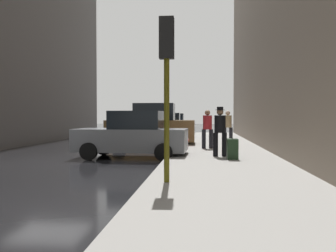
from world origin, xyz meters
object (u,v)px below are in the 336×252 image
Objects in this scene: parked_silver_sedan at (171,125)px; pedestrian_in_red_jacket at (207,127)px; parked_bronze_suv at (152,127)px; traffic_light at (167,63)px; parked_gray_coupe at (133,136)px; pedestrian_in_tan_coat at (228,125)px; parked_blue_sedan at (164,126)px; pedestrian_with_fedora at (220,129)px; rolling_suitcase at (232,149)px; fire_hydrant at (184,139)px.

parked_silver_sedan is 2.46× the size of pedestrian_in_red_jacket.
traffic_light is at bearing -80.73° from parked_bronze_suv.
parked_gray_coupe is at bearing -90.00° from parked_silver_sedan.
parked_silver_sedan is at bearing 94.53° from traffic_light.
parked_gray_coupe is 6.67m from pedestrian_in_tan_coat.
parked_bronze_suv is 2.70× the size of pedestrian_in_red_jacket.
parked_blue_sedan is 7.76m from pedestrian_in_tan_coat.
pedestrian_with_fedora is 1.71× the size of rolling_suitcase.
parked_bronze_suv is (-0.00, 5.48, 0.18)m from parked_gray_coupe.
parked_blue_sedan is 5.52m from parked_silver_sedan.
parked_gray_coupe is 6.45m from traffic_light.
traffic_light is 2.11× the size of pedestrian_in_red_jacket.
pedestrian_with_fedora is 1.04× the size of pedestrian_in_red_jacket.
pedestrian_in_red_jacket reaches higher than parked_gray_coupe.
fire_hydrant is 2.81m from pedestrian_in_tan_coat.
parked_silver_sedan is 1.17× the size of traffic_light.
pedestrian_in_tan_coat is (2.10, 11.23, -1.65)m from traffic_light.
traffic_light is (1.85, -11.36, 1.73)m from parked_bronze_suv.
pedestrian_in_red_jacket is (1.03, 8.60, -1.65)m from traffic_light.
traffic_light is at bearing -104.90° from pedestrian_with_fedora.
parked_silver_sedan reaches higher than fire_hydrant.
parked_gray_coupe and parked_silver_sedan have the same top height.
pedestrian_with_fedora is 1.04× the size of pedestrian_in_tan_coat.
parked_blue_sedan is 12.98m from pedestrian_with_fedora.
pedestrian_in_red_jacket is at bearing -43.73° from parked_bronze_suv.
traffic_light is 8.82m from pedestrian_in_red_jacket.
pedestrian_in_tan_coat is at bearing 87.37° from rolling_suitcase.
pedestrian_with_fedora is at bearing -96.60° from pedestrian_in_tan_coat.
parked_gray_coupe is at bearing -90.00° from parked_bronze_suv.
parked_blue_sedan is 1.00× the size of parked_silver_sedan.
parked_bronze_suv is at bearing 178.24° from pedestrian_in_tan_coat.
fire_hydrant is 0.68× the size of rolling_suitcase.
pedestrian_in_tan_coat is at bearing -72.01° from parked_silver_sedan.
parked_bronze_suv is 6.85m from pedestrian_with_fedora.
parked_gray_coupe is at bearing -136.56° from pedestrian_in_red_jacket.
fire_hydrant is at bearing -141.65° from pedestrian_in_tan_coat.
pedestrian_with_fedora reaches higher than fire_hydrant.
fire_hydrant is at bearing -45.35° from parked_bronze_suv.
rolling_suitcase is at bearing -69.64° from fire_hydrant.
pedestrian_with_fedora reaches higher than parked_silver_sedan.
parked_silver_sedan is (0.00, 5.52, 0.00)m from parked_blue_sedan.
parked_blue_sedan is at bearing 105.29° from rolling_suitcase.
parked_silver_sedan is at bearing 107.99° from pedestrian_in_tan_coat.
rolling_suitcase is at bearing -61.78° from parked_bronze_suv.
parked_bronze_suv is at bearing 118.22° from rolling_suitcase.
rolling_suitcase is at bearing -92.63° from pedestrian_in_tan_coat.
parked_gray_coupe reaches higher than rolling_suitcase.
fire_hydrant is (1.80, -8.37, -0.35)m from parked_blue_sedan.
fire_hydrant is at bearing 90.30° from traffic_light.
parked_gray_coupe is 2.40× the size of pedestrian_with_fedora.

